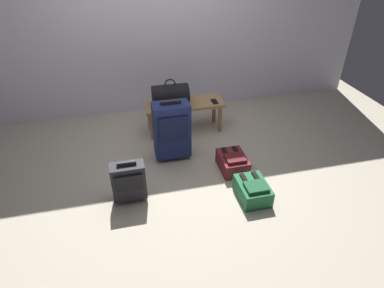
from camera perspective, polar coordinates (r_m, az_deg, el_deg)
name	(u,v)px	position (r m, az deg, el deg)	size (l,w,h in m)	color
ground_plane	(181,170)	(3.62, -1.96, -4.65)	(6.60, 6.60, 0.00)	#B2A893
back_wall	(153,8)	(4.51, -6.81, 22.62)	(6.00, 0.10, 2.80)	silver
bench	(184,107)	(4.17, -1.36, 6.46)	(1.00, 0.36, 0.40)	#A87A4C
duffel_bag_black	(170,95)	(4.06, -3.81, 8.62)	(0.44, 0.26, 0.34)	black
cell_phone	(214,102)	(4.18, 3.96, 7.45)	(0.07, 0.14, 0.01)	#191E4C
suitcase_upright_navy	(172,130)	(3.62, -3.57, 2.52)	(0.40, 0.25, 0.73)	navy
suitcase_small_charcoal	(129,181)	(3.16, -11.04, -6.34)	(0.32, 0.19, 0.46)	black
backpack_maroon	(233,162)	(3.61, 7.15, -3.16)	(0.28, 0.38, 0.21)	maroon
backpack_green	(253,190)	(3.28, 10.59, -7.94)	(0.28, 0.38, 0.21)	#1E6038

